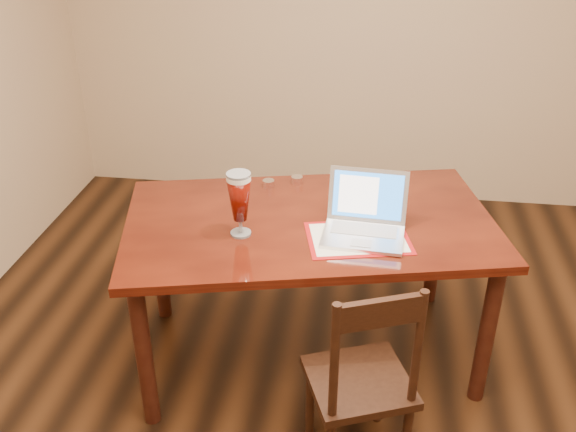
# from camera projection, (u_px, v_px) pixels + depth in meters

# --- Properties ---
(room_shell) EXTENTS (4.51, 5.01, 2.71)m
(room_shell) POSITION_uv_depth(u_px,v_px,m) (378.00, 54.00, 2.03)
(room_shell) COLOR #CAAF86
(room_shell) RESTS_ON ground
(dining_table) EXTENTS (1.91, 1.34, 1.12)m
(dining_table) POSITION_uv_depth(u_px,v_px,m) (309.00, 236.00, 3.07)
(dining_table) COLOR #53180B
(dining_table) RESTS_ON ground
(dining_chair) EXTENTS (0.52, 0.51, 0.95)m
(dining_chair) POSITION_uv_depth(u_px,v_px,m) (362.00, 382.00, 2.60)
(dining_chair) COLOR black
(dining_chair) RESTS_ON ground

